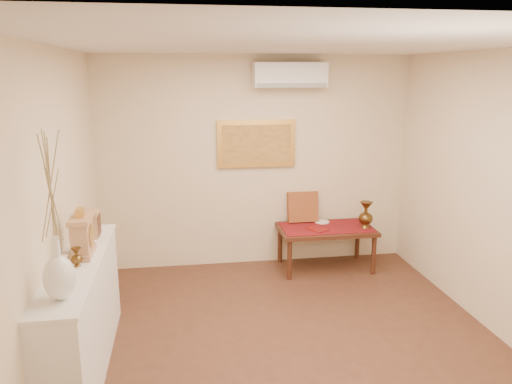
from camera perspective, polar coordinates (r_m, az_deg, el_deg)
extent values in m
plane|color=brown|center=(4.81, 4.33, -17.60)|extent=(4.50, 4.50, 0.00)
plane|color=silver|center=(4.13, 5.03, 16.49)|extent=(4.50, 4.50, 0.00)
cube|color=beige|center=(6.43, 0.01, 3.38)|extent=(4.00, 0.02, 2.70)
cube|color=beige|center=(2.30, 18.28, -16.70)|extent=(4.00, 0.02, 2.70)
cube|color=beige|center=(4.29, -22.38, -2.85)|extent=(0.02, 4.50, 2.70)
cube|color=beige|center=(5.11, 27.02, -0.78)|extent=(0.02, 4.50, 2.70)
cube|color=maroon|center=(6.45, 8.02, -4.00)|extent=(1.14, 0.59, 0.01)
cylinder|color=white|center=(6.64, 7.55, -3.40)|extent=(0.19, 0.19, 0.01)
cube|color=maroon|center=(6.33, 7.02, -4.23)|extent=(0.28, 0.31, 0.01)
cube|color=maroon|center=(6.60, 5.36, -1.70)|extent=(0.40, 0.18, 0.41)
cube|color=white|center=(4.56, -19.18, -13.42)|extent=(0.35, 2.00, 0.95)
cube|color=white|center=(4.37, -19.68, -7.65)|extent=(0.37, 2.02, 0.03)
cube|color=tan|center=(4.47, -19.11, -6.55)|extent=(0.16, 0.36, 0.05)
cube|color=tan|center=(4.42, -19.26, -4.72)|extent=(0.14, 0.30, 0.25)
cylinder|color=beige|center=(4.41, -18.30, -4.70)|extent=(0.01, 0.17, 0.17)
cylinder|color=gold|center=(4.41, -18.24, -4.70)|extent=(0.01, 0.19, 0.19)
cube|color=tan|center=(4.38, -19.41, -2.92)|extent=(0.17, 0.34, 0.04)
cube|color=gold|center=(4.37, -19.46, -2.23)|extent=(0.06, 0.11, 0.07)
cube|color=tan|center=(4.92, -18.36, -3.62)|extent=(0.15, 0.20, 0.22)
cube|color=#452114|center=(4.93, -17.43, -4.15)|extent=(0.01, 0.17, 0.09)
cube|color=#452114|center=(4.90, -17.51, -3.04)|extent=(0.01, 0.17, 0.09)
cube|color=tan|center=(4.89, -18.46, -2.25)|extent=(0.16, 0.21, 0.02)
cube|color=#452114|center=(6.46, 8.01, -4.25)|extent=(1.20, 0.70, 0.05)
cylinder|color=#452114|center=(6.16, 3.84, -7.77)|extent=(0.06, 0.06, 0.50)
cylinder|color=#452114|center=(6.47, 13.29, -7.05)|extent=(0.06, 0.06, 0.50)
cylinder|color=#452114|center=(6.69, 2.76, -5.99)|extent=(0.06, 0.06, 0.50)
cylinder|color=#452114|center=(6.98, 11.52, -5.42)|extent=(0.06, 0.06, 0.50)
cube|color=gold|center=(6.36, 0.04, 5.55)|extent=(1.00, 0.05, 0.60)
cube|color=#C18E43|center=(6.34, 0.08, 5.52)|extent=(0.88, 0.01, 0.48)
cube|color=white|center=(6.27, 3.91, 13.20)|extent=(0.90, 0.24, 0.30)
cube|color=gray|center=(6.16, 4.14, 12.07)|extent=(0.86, 0.02, 0.05)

